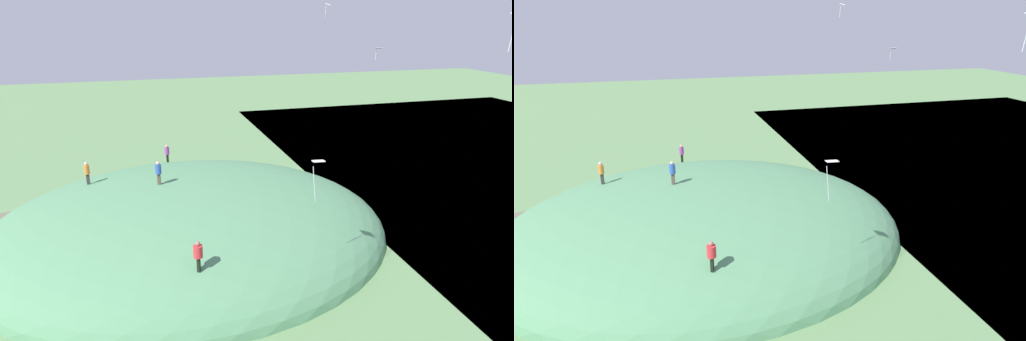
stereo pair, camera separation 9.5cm
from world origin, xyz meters
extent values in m
plane|color=#618A55|center=(0.00, 0.00, 0.00)|extent=(160.00, 160.00, 0.00)
ellipsoid|color=#558D62|center=(7.79, -1.97, 0.00)|extent=(27.68, 23.19, 7.28)
cube|color=brown|center=(9.58, -2.48, 4.00)|extent=(0.24, 0.17, 0.78)
cylinder|color=#2F57B4|center=(9.58, -2.48, 4.70)|extent=(0.48, 0.48, 0.62)
sphere|color=beige|center=(9.58, -2.48, 5.12)|extent=(0.23, 0.23, 0.23)
cube|color=black|center=(8.43, -11.56, 2.44)|extent=(0.21, 0.13, 0.80)
cylinder|color=purple|center=(8.43, -11.56, 3.15)|extent=(0.40, 0.40, 0.63)
sphere|color=tan|center=(8.43, -11.56, 3.58)|extent=(0.24, 0.24, 0.24)
cube|color=#322E2D|center=(14.39, -5.34, 3.42)|extent=(0.23, 0.15, 0.80)
cylinder|color=orange|center=(14.39, -5.34, 4.13)|extent=(0.44, 0.44, 0.63)
sphere|color=beige|center=(14.39, -5.34, 4.57)|extent=(0.24, 0.24, 0.24)
cube|color=black|center=(8.29, 6.73, 2.80)|extent=(0.22, 0.29, 0.79)
cylinder|color=red|center=(8.29, 6.73, 3.50)|extent=(0.60, 0.60, 0.62)
sphere|color=#9D6759|center=(8.29, 6.73, 3.93)|extent=(0.24, 0.24, 0.24)
cube|color=white|center=(2.13, 6.67, 7.59)|extent=(0.65, 0.48, 0.07)
cylinder|color=white|center=(2.39, 6.87, 6.47)|extent=(0.27, 0.10, 1.93)
cube|color=white|center=(-9.97, -9.13, 11.66)|extent=(0.67, 0.48, 0.11)
cylinder|color=white|center=(-9.89, -9.33, 11.04)|extent=(0.04, 0.06, 0.91)
cube|color=silver|center=(-5.17, -9.37, 15.17)|extent=(0.73, 0.78, 0.16)
cylinder|color=silver|center=(-4.94, -9.35, 14.60)|extent=(0.09, 0.04, 0.81)
camera|label=1|loc=(10.40, 25.23, 14.39)|focal=30.21mm
camera|label=2|loc=(10.31, 25.25, 14.39)|focal=30.21mm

